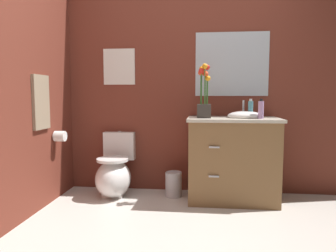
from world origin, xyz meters
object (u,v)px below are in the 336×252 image
lotion_bottle (261,110)px  wall_mirror (232,64)px  hanging_towel (41,102)px  toilet_paper_roll (60,136)px  soap_bottle (250,109)px  flower_vase (204,97)px  trash_bin (174,184)px  wall_poster (119,67)px  toilet (114,174)px  vanity_cabinet (233,158)px

lotion_bottle → wall_mirror: 0.68m
hanging_towel → toilet_paper_roll: bearing=78.2°
lotion_bottle → soap_bottle: bearing=127.8°
flower_vase → trash_bin: 1.01m
soap_bottle → toilet_paper_roll: bearing=-175.1°
wall_poster → hanging_towel: 1.01m
trash_bin → hanging_towel: bearing=-158.1°
flower_vase → hanging_towel: size_ratio=1.06×
toilet → trash_bin: (0.65, 0.04, -0.11)m
wall_poster → wall_mirror: 1.28m
soap_bottle → lotion_bottle: lotion_bottle is taller
wall_poster → toilet_paper_roll: (-0.52, -0.46, -0.75)m
wall_mirror → toilet_paper_roll: wall_mirror is taller
wall_poster → wall_mirror: wall_mirror is taller
toilet → toilet_paper_roll: bearing=-159.4°
trash_bin → toilet_paper_roll: bearing=-168.8°
lotion_bottle → hanging_towel: 2.14m
trash_bin → toilet: bearing=-176.8°
trash_bin → wall_poster: size_ratio=0.66×
lotion_bottle → wall_poster: 1.66m
flower_vase → toilet: bearing=175.9°
soap_bottle → hanging_towel: bearing=-167.9°
flower_vase → soap_bottle: bearing=5.2°
toilet → lotion_bottle: 1.70m
flower_vase → soap_bottle: flower_vase is taller
toilet → hanging_towel: bearing=-141.5°
soap_bottle → hanging_towel: hanging_towel is taller
hanging_towel → toilet: bearing=38.5°
vanity_cabinet → hanging_towel: hanging_towel is taller
flower_vase → hanging_towel: 1.60m
hanging_towel → lotion_bottle: bearing=8.7°
lotion_bottle → toilet_paper_roll: 2.08m
vanity_cabinet → wall_poster: size_ratio=2.58×
toilet → soap_bottle: size_ratio=3.52×
soap_bottle → toilet_paper_roll: (-1.97, -0.17, -0.29)m
soap_bottle → wall_poster: wall_poster is taller
toilet_paper_roll → trash_bin: bearing=11.2°
trash_bin → wall_poster: bearing=160.5°
trash_bin → vanity_cabinet: bearing=-5.7°
vanity_cabinet → hanging_towel: bearing=-166.9°
flower_vase → lotion_bottle: size_ratio=2.77×
toilet → wall_poster: 1.22m
trash_bin → toilet_paper_roll: toilet_paper_roll is taller
vanity_cabinet → lotion_bottle: size_ratio=5.33×
trash_bin → hanging_towel: (-1.23, -0.50, 0.90)m
lotion_bottle → vanity_cabinet: bearing=156.8°
trash_bin → toilet_paper_roll: 1.32m
soap_bottle → wall_poster: 1.55m
soap_bottle → hanging_towel: 2.07m
vanity_cabinet → flower_vase: flower_vase is taller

